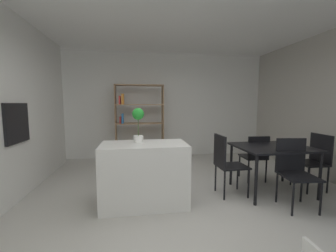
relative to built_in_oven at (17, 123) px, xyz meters
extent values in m
plane|color=beige|center=(2.31, -0.60, -1.18)|extent=(8.44, 8.44, 0.00)
cube|color=silver|center=(2.31, 2.44, 0.23)|extent=(6.12, 0.06, 2.82)
cube|color=black|center=(0.00, 0.00, 0.00)|extent=(0.04, 0.61, 0.59)
cylinder|color=#B7BABC|center=(-0.03, 0.00, 0.24)|extent=(0.02, 0.49, 0.02)
cube|color=silver|center=(1.84, -0.41, -0.73)|extent=(1.22, 0.67, 0.90)
cylinder|color=white|center=(1.77, -0.28, -0.24)|extent=(0.14, 0.14, 0.10)
cylinder|color=#476633|center=(1.77, -0.28, -0.06)|extent=(0.01, 0.01, 0.26)
sphere|color=#22902D|center=(1.77, -0.28, 0.13)|extent=(0.17, 0.17, 0.17)
cube|color=#997551|center=(1.24, 2.02, -0.22)|extent=(0.02, 0.38, 1.93)
cube|color=#997551|center=(2.43, 2.02, -0.22)|extent=(0.02, 0.38, 1.93)
cube|color=#997551|center=(1.84, 2.02, 0.74)|extent=(1.20, 0.38, 0.02)
cube|color=#997551|center=(1.84, 2.02, -1.17)|extent=(1.20, 0.38, 0.02)
cube|color=#997551|center=(1.84, 2.02, -0.69)|extent=(1.16, 0.38, 0.02)
cube|color=#997551|center=(1.84, 2.02, -0.22)|extent=(1.16, 0.38, 0.02)
cube|color=#997551|center=(1.84, 2.02, 0.25)|extent=(1.16, 0.38, 0.02)
cube|color=red|center=(1.36, 2.02, -0.13)|extent=(0.03, 0.32, 0.16)
cube|color=#2D6BAD|center=(1.42, 2.02, -0.09)|extent=(0.04, 0.32, 0.24)
cube|color=red|center=(1.35, 2.02, 0.37)|extent=(0.04, 0.32, 0.20)
cube|color=orange|center=(1.43, 2.02, 0.39)|extent=(0.06, 0.32, 0.26)
cube|color=black|center=(3.94, -0.30, -0.43)|extent=(1.17, 0.92, 0.03)
cylinder|color=black|center=(3.42, -0.70, -0.81)|extent=(0.04, 0.04, 0.74)
cylinder|color=black|center=(4.47, -0.70, -0.81)|extent=(0.04, 0.04, 0.74)
cylinder|color=black|center=(3.42, 0.10, -0.81)|extent=(0.04, 0.04, 0.74)
cylinder|color=black|center=(4.47, 0.10, -0.81)|extent=(0.04, 0.04, 0.74)
cube|color=black|center=(3.94, 0.28, -0.74)|extent=(0.42, 0.46, 0.03)
cube|color=black|center=(3.93, 0.08, -0.51)|extent=(0.40, 0.05, 0.42)
cylinder|color=black|center=(4.12, 0.46, -0.96)|extent=(0.03, 0.03, 0.43)
cylinder|color=black|center=(3.78, 0.48, -0.96)|extent=(0.03, 0.03, 0.43)
cylinder|color=black|center=(4.10, 0.08, -0.96)|extent=(0.03, 0.03, 0.43)
cylinder|color=black|center=(3.76, 0.10, -0.96)|extent=(0.03, 0.03, 0.43)
cube|color=black|center=(3.94, -0.88, -0.72)|extent=(0.49, 0.50, 0.03)
cube|color=black|center=(3.97, -0.67, -0.46)|extent=(0.43, 0.08, 0.49)
cylinder|color=black|center=(3.73, -1.05, -0.96)|extent=(0.03, 0.03, 0.45)
cylinder|color=black|center=(4.10, -1.10, -0.96)|extent=(0.03, 0.03, 0.45)
cylinder|color=black|center=(3.78, -0.66, -0.96)|extent=(0.03, 0.03, 0.45)
cylinder|color=black|center=(4.15, -0.71, -0.96)|extent=(0.03, 0.03, 0.45)
cube|color=black|center=(4.65, -0.30, -0.72)|extent=(0.43, 0.47, 0.03)
cube|color=black|center=(4.84, -0.31, -0.47)|extent=(0.05, 0.45, 0.48)
cylinder|color=black|center=(4.48, -0.10, -0.96)|extent=(0.03, 0.03, 0.44)
cylinder|color=black|center=(4.46, -0.49, -0.96)|extent=(0.03, 0.03, 0.44)
cylinder|color=black|center=(4.83, -0.11, -0.96)|extent=(0.03, 0.03, 0.44)
cylinder|color=black|center=(4.81, -0.50, -0.96)|extent=(0.03, 0.03, 0.44)
cube|color=black|center=(3.24, -0.30, -0.71)|extent=(0.47, 0.42, 0.03)
cube|color=black|center=(3.03, -0.31, -0.45)|extent=(0.04, 0.41, 0.50)
cylinder|color=black|center=(3.44, -0.47, -0.95)|extent=(0.03, 0.03, 0.46)
cylinder|color=black|center=(3.44, -0.12, -0.95)|extent=(0.03, 0.03, 0.46)
cylinder|color=black|center=(3.05, -0.48, -0.95)|extent=(0.03, 0.03, 0.46)
cylinder|color=black|center=(3.04, -0.13, -0.95)|extent=(0.03, 0.03, 0.46)
camera|label=1|loc=(1.72, -3.42, 0.29)|focal=22.74mm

